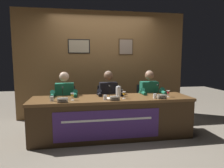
# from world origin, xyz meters

# --- Properties ---
(ground_plane) EXTENTS (12.00, 12.00, 0.00)m
(ground_plane) POSITION_xyz_m (0.00, 0.00, 0.00)
(ground_plane) COLOR gray
(wall_back_panelled) EXTENTS (4.15, 0.14, 2.60)m
(wall_back_panelled) POSITION_xyz_m (-0.00, 1.37, 1.30)
(wall_back_panelled) COLOR brown
(wall_back_panelled) RESTS_ON ground_plane
(conference_table) EXTENTS (2.95, 0.77, 0.74)m
(conference_table) POSITION_xyz_m (-0.00, -0.11, 0.50)
(conference_table) COLOR brown
(conference_table) RESTS_ON ground_plane
(chair_left) EXTENTS (0.44, 0.44, 0.88)m
(chair_left) POSITION_xyz_m (-0.88, 0.57, 0.42)
(chair_left) COLOR black
(chair_left) RESTS_ON ground_plane
(panelist_left) EXTENTS (0.51, 0.48, 1.21)m
(panelist_left) POSITION_xyz_m (-0.88, 0.37, 0.70)
(panelist_left) COLOR black
(panelist_left) RESTS_ON ground_plane
(nameplate_left) EXTENTS (0.17, 0.06, 0.08)m
(nameplate_left) POSITION_xyz_m (-0.87, -0.30, 0.78)
(nameplate_left) COLOR white
(nameplate_left) RESTS_ON conference_table
(juice_glass_left) EXTENTS (0.06, 0.06, 0.12)m
(juice_glass_left) POSITION_xyz_m (-0.72, -0.13, 0.83)
(juice_glass_left) COLOR white
(juice_glass_left) RESTS_ON conference_table
(water_cup_left) EXTENTS (0.06, 0.06, 0.08)m
(water_cup_left) POSITION_xyz_m (-1.06, -0.16, 0.78)
(water_cup_left) COLOR silver
(water_cup_left) RESTS_ON conference_table
(microphone_left) EXTENTS (0.06, 0.17, 0.22)m
(microphone_left) POSITION_xyz_m (-0.89, -0.04, 0.82)
(microphone_left) COLOR black
(microphone_left) RESTS_ON conference_table
(chair_center) EXTENTS (0.44, 0.44, 0.88)m
(chair_center) POSITION_xyz_m (0.00, 0.57, 0.42)
(chair_center) COLOR black
(chair_center) RESTS_ON ground_plane
(panelist_center) EXTENTS (0.51, 0.48, 1.21)m
(panelist_center) POSITION_xyz_m (0.00, 0.37, 0.70)
(panelist_center) COLOR black
(panelist_center) RESTS_ON ground_plane
(nameplate_center) EXTENTS (0.17, 0.06, 0.08)m
(nameplate_center) POSITION_xyz_m (-0.00, -0.29, 0.78)
(nameplate_center) COLOR white
(nameplate_center) RESTS_ON conference_table
(juice_glass_center) EXTENTS (0.06, 0.06, 0.12)m
(juice_glass_center) POSITION_xyz_m (0.20, -0.14, 0.83)
(juice_glass_center) COLOR white
(juice_glass_center) RESTS_ON conference_table
(water_cup_center) EXTENTS (0.06, 0.06, 0.08)m
(water_cup_center) POSITION_xyz_m (-0.16, -0.21, 0.78)
(water_cup_center) COLOR silver
(water_cup_center) RESTS_ON conference_table
(microphone_center) EXTENTS (0.06, 0.17, 0.22)m
(microphone_center) POSITION_xyz_m (-0.03, 0.01, 0.82)
(microphone_center) COLOR black
(microphone_center) RESTS_ON conference_table
(chair_right) EXTENTS (0.44, 0.44, 0.88)m
(chair_right) POSITION_xyz_m (0.88, 0.57, 0.42)
(chair_right) COLOR black
(chair_right) RESTS_ON ground_plane
(panelist_right) EXTENTS (0.51, 0.48, 1.21)m
(panelist_right) POSITION_xyz_m (0.88, 0.37, 0.70)
(panelist_right) COLOR black
(panelist_right) RESTS_ON ground_plane
(nameplate_right) EXTENTS (0.16, 0.06, 0.08)m
(nameplate_right) POSITION_xyz_m (0.86, -0.29, 0.78)
(nameplate_right) COLOR white
(nameplate_right) RESTS_ON conference_table
(juice_glass_right) EXTENTS (0.06, 0.06, 0.12)m
(juice_glass_right) POSITION_xyz_m (1.05, -0.13, 0.83)
(juice_glass_right) COLOR white
(juice_glass_right) RESTS_ON conference_table
(water_cup_right) EXTENTS (0.06, 0.06, 0.08)m
(water_cup_right) POSITION_xyz_m (0.75, -0.22, 0.78)
(water_cup_right) COLOR silver
(water_cup_right) RESTS_ON conference_table
(microphone_right) EXTENTS (0.06, 0.17, 0.22)m
(microphone_right) POSITION_xyz_m (0.92, 0.00, 0.82)
(microphone_right) COLOR black
(microphone_right) RESTS_ON conference_table
(water_pitcher_central) EXTENTS (0.15, 0.10, 0.21)m
(water_pitcher_central) POSITION_xyz_m (0.14, 0.09, 0.84)
(water_pitcher_central) COLOR silver
(water_pitcher_central) RESTS_ON conference_table
(document_stack_center) EXTENTS (0.24, 0.19, 0.01)m
(document_stack_center) POSITION_xyz_m (-0.01, -0.09, 0.75)
(document_stack_center) COLOR white
(document_stack_center) RESTS_ON conference_table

